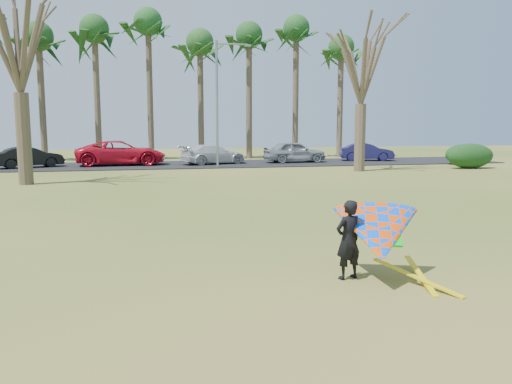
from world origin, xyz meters
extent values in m
plane|color=#2D5813|center=(0.00, 0.00, 0.00)|extent=(100.00, 100.00, 0.00)
cube|color=black|center=(0.00, 25.00, 0.03)|extent=(46.00, 7.00, 0.06)
cylinder|color=#4F412F|center=(-10.00, 31.00, 4.50)|extent=(0.48, 0.48, 9.00)
ellipsoid|color=#184016|center=(-10.00, 31.00, 9.30)|extent=(4.84, 4.84, 3.08)
cylinder|color=#4B3E2D|center=(-6.00, 31.00, 4.85)|extent=(0.48, 0.48, 9.70)
ellipsoid|color=#1C4619|center=(-6.00, 31.00, 10.00)|extent=(4.84, 4.84, 3.08)
cylinder|color=#48382B|center=(-2.00, 31.00, 5.20)|extent=(0.48, 0.48, 10.40)
ellipsoid|color=#1B4E1D|center=(-2.00, 31.00, 10.70)|extent=(4.84, 4.84, 3.08)
cylinder|color=#493A2B|center=(2.00, 31.00, 4.50)|extent=(0.48, 0.48, 9.00)
ellipsoid|color=#1B4518|center=(2.00, 31.00, 9.30)|extent=(4.84, 4.84, 3.08)
cylinder|color=brown|center=(6.00, 31.00, 4.85)|extent=(0.48, 0.48, 9.70)
ellipsoid|color=#1B4518|center=(6.00, 31.00, 10.00)|extent=(4.84, 4.84, 3.08)
cylinder|color=brown|center=(10.00, 31.00, 5.20)|extent=(0.48, 0.48, 10.40)
ellipsoid|color=#174117|center=(10.00, 31.00, 10.70)|extent=(4.84, 4.84, 3.08)
cylinder|color=brown|center=(14.00, 31.00, 4.50)|extent=(0.48, 0.48, 9.00)
ellipsoid|color=#1D4B1B|center=(14.00, 31.00, 9.30)|extent=(4.84, 4.84, 3.08)
cylinder|color=#4A3B2C|center=(-8.00, 15.00, 2.10)|extent=(0.64, 0.64, 4.20)
cylinder|color=#4A392C|center=(10.00, 18.00, 1.99)|extent=(0.64, 0.64, 3.99)
cylinder|color=gray|center=(2.00, 22.00, 4.00)|extent=(0.16, 0.16, 8.00)
cylinder|color=gray|center=(3.00, 22.00, 7.80)|extent=(2.00, 0.10, 0.10)
cube|color=gray|center=(4.00, 22.00, 7.75)|extent=(0.40, 0.18, 0.12)
ellipsoid|color=#133614|center=(17.68, 18.16, 0.80)|extent=(3.18, 1.44, 1.59)
ellipsoid|color=#153A19|center=(19.16, 21.08, 0.71)|extent=(2.57, 1.21, 1.43)
imported|color=black|center=(-9.76, 24.40, 0.72)|extent=(4.23, 2.95, 1.32)
imported|color=red|center=(-4.13, 25.15, 0.88)|extent=(6.07, 3.05, 1.65)
imported|color=silver|center=(2.12, 24.76, 0.73)|extent=(5.01, 3.26, 1.35)
imported|color=#8E9499|center=(8.11, 25.04, 0.83)|extent=(4.60, 2.06, 1.54)
imported|color=#1B194C|center=(14.02, 25.56, 0.72)|extent=(4.26, 2.44, 1.33)
imported|color=black|center=(0.83, -1.75, 0.71)|extent=(0.59, 0.47, 1.42)
cone|color=#0553FC|center=(1.28, -2.00, 0.85)|extent=(2.13, 2.39, 2.02)
cube|color=#0CBF19|center=(1.40, -2.08, 0.80)|extent=(0.62, 0.60, 0.24)
cube|color=yellow|center=(1.83, -2.35, 0.01)|extent=(0.85, 1.66, 0.28)
cube|color=yellow|center=(2.03, -2.15, 0.01)|extent=(0.56, 1.76, 0.22)
camera|label=1|loc=(-2.68, -9.81, 2.71)|focal=35.00mm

